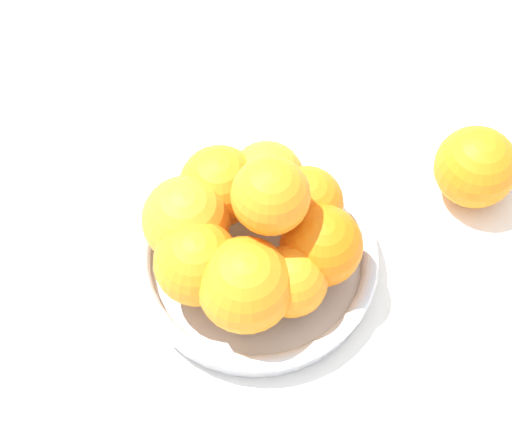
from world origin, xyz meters
TOP-DOWN VIEW (x-y plane):
  - ground_plane at (0.00, 0.00)m, footprint 4.00×4.00m
  - fruit_bowl at (0.00, 0.00)m, footprint 0.23×0.23m
  - orange_pile at (0.01, 0.00)m, footprint 0.19×0.19m
  - stray_orange at (-0.22, -0.05)m, footprint 0.08×0.08m

SIDE VIEW (x-z plane):
  - ground_plane at x=0.00m, z-range 0.00..0.00m
  - fruit_bowl at x=0.00m, z-range 0.00..0.03m
  - stray_orange at x=-0.22m, z-range 0.00..0.08m
  - orange_pile at x=0.01m, z-range 0.01..0.14m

